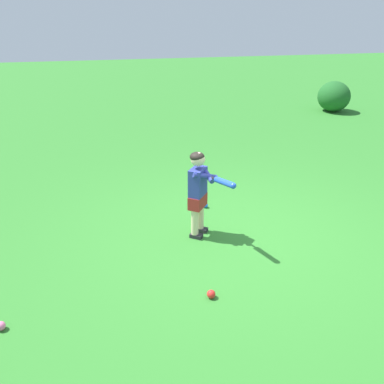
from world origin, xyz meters
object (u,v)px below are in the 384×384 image
Objects in this scene: play_ball_far_right at (1,326)px; child_batter at (200,187)px; play_ball_far_left at (205,205)px; play_ball_near_batter at (211,294)px.

child_batter is at bearing 30.14° from play_ball_far_right.
child_batter is 1.00m from play_ball_far_left.
play_ball_far_right is (-2.11, -1.22, -0.61)m from child_batter.
child_batter is 2.51m from play_ball_far_right.
play_ball_far_left is at bearing 69.38° from child_batter.
play_ball_far_right is (-2.39, -1.96, 0.01)m from play_ball_far_left.
play_ball_far_left is 3.09m from play_ball_far_right.
play_ball_far_left is at bearing 76.66° from play_ball_near_batter.
play_ball_far_right is (-1.92, -0.00, -0.00)m from play_ball_near_batter.
play_ball_near_batter reaches higher than play_ball_far_left.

